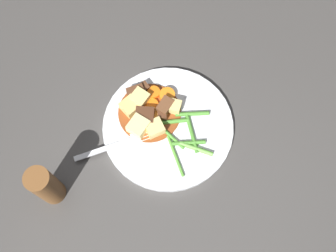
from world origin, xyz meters
name	(u,v)px	position (x,y,z in m)	size (l,w,h in m)	color
ground_plane	(168,128)	(0.00, 0.00, 0.00)	(3.00, 3.00, 0.00)	#423F3D
dinner_plate	(168,127)	(0.00, 0.00, 0.01)	(0.26, 0.26, 0.01)	white
stew_sauce	(150,112)	(0.04, -0.01, 0.01)	(0.12, 0.12, 0.00)	brown
carrot_slice_0	(154,93)	(0.05, -0.06, 0.02)	(0.03, 0.03, 0.01)	orange
carrot_slice_1	(150,107)	(0.05, -0.03, 0.02)	(0.04, 0.04, 0.01)	orange
carrot_slice_2	(150,115)	(0.04, -0.01, 0.02)	(0.03, 0.03, 0.01)	orange
carrot_slice_3	(167,95)	(0.02, -0.06, 0.02)	(0.03, 0.03, 0.01)	orange
potato_chunk_0	(155,128)	(0.02, 0.02, 0.02)	(0.03, 0.03, 0.02)	#E5CC7A
potato_chunk_1	(138,126)	(0.05, 0.02, 0.03)	(0.03, 0.04, 0.03)	#EAD68C
potato_chunk_2	(130,107)	(0.08, -0.01, 0.02)	(0.03, 0.03, 0.02)	#DBBC6B
potato_chunk_3	(140,99)	(0.07, -0.03, 0.03)	(0.03, 0.03, 0.03)	#E5CC7A
potato_chunk_4	(175,107)	(0.00, -0.04, 0.02)	(0.03, 0.02, 0.02)	#E5CC7A
meat_chunk_0	(162,115)	(0.02, -0.01, 0.02)	(0.02, 0.02, 0.02)	#4C2B19
meat_chunk_1	(165,107)	(0.02, -0.03, 0.03)	(0.02, 0.03, 0.02)	brown
meat_chunk_2	(144,119)	(0.05, 0.00, 0.03)	(0.03, 0.04, 0.02)	#4C2B19
meat_chunk_3	(142,89)	(0.07, -0.06, 0.02)	(0.02, 0.03, 0.02)	#56331E
meat_chunk_4	(136,93)	(0.08, -0.04, 0.02)	(0.02, 0.03, 0.02)	#56331E
green_bean_0	(191,135)	(-0.05, 0.00, 0.02)	(0.01, 0.01, 0.08)	#4C8E33
green_bean_1	(175,156)	(-0.03, 0.05, 0.02)	(0.01, 0.01, 0.08)	#599E38
green_bean_2	(172,138)	(-0.02, 0.02, 0.02)	(0.01, 0.01, 0.06)	#4C8E33
green_bean_3	(189,143)	(-0.05, 0.02, 0.02)	(0.01, 0.01, 0.06)	#4C8E33
green_bean_4	(174,121)	(-0.01, -0.01, 0.02)	(0.01, 0.01, 0.06)	#4C8E33
green_bean_5	(196,149)	(-0.07, 0.03, 0.02)	(0.01, 0.01, 0.07)	#66AD42
green_bean_6	(192,114)	(-0.04, -0.04, 0.02)	(0.01, 0.01, 0.07)	#4C8E33
fork	(121,143)	(0.07, 0.06, 0.01)	(0.15, 0.12, 0.00)	silver
pepper_mill	(46,186)	(0.16, 0.19, 0.06)	(0.04, 0.04, 0.12)	brown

